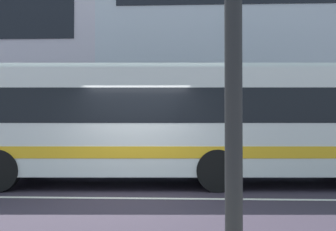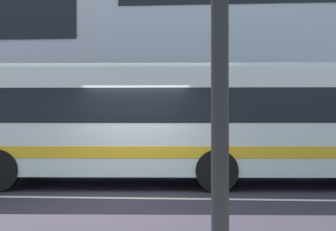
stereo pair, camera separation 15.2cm
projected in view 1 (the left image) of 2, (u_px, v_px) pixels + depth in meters
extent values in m
plane|color=#312936|center=(132.00, 198.00, 8.60)|extent=(160.00, 160.00, 0.00)
cube|color=silver|center=(132.00, 198.00, 8.60)|extent=(60.00, 0.16, 0.01)
cube|color=silver|center=(331.00, 21.00, 21.07)|extent=(23.17, 8.35, 13.95)
cube|color=silver|center=(186.00, 122.00, 10.64)|extent=(11.07, 3.07, 2.59)
cube|color=black|center=(186.00, 107.00, 10.64)|extent=(10.42, 3.06, 0.83)
cube|color=gold|center=(186.00, 149.00, 10.62)|extent=(10.86, 3.08, 0.28)
cube|color=silver|center=(186.00, 71.00, 10.66)|extent=(10.62, 2.63, 0.12)
cylinder|color=black|center=(33.00, 161.00, 11.83)|extent=(1.01, 0.32, 1.00)
cylinder|color=black|center=(217.00, 170.00, 9.42)|extent=(1.01, 0.32, 1.00)
cylinder|color=black|center=(207.00, 161.00, 11.81)|extent=(1.01, 0.32, 1.00)
cylinder|color=black|center=(233.00, 33.00, 3.15)|extent=(0.14, 0.14, 4.38)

